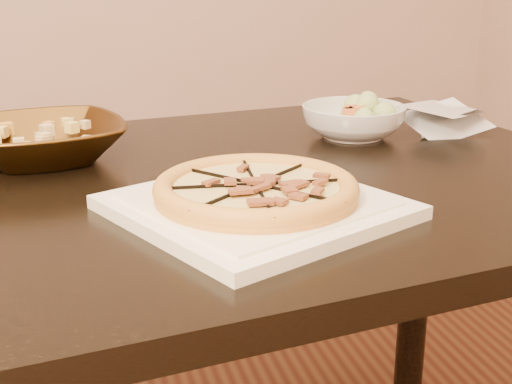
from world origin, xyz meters
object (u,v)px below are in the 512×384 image
pizza (256,189)px  bronze_bowl (42,142)px  dining_table (183,243)px  plate (256,206)px  salad_bowl (353,122)px

pizza → bronze_bowl: bronze_bowl is taller
dining_table → plate: bearing=-67.6°
plate → salad_bowl: (0.29, 0.36, 0.02)m
salad_bowl → bronze_bowl: bearing=-178.3°
pizza → bronze_bowl: bearing=128.5°
pizza → bronze_bowl: 0.44m
salad_bowl → dining_table: bearing=-152.6°
dining_table → plate: size_ratio=3.50×
dining_table → bronze_bowl: 0.29m
plate → salad_bowl: 0.46m
plate → dining_table: bearing=112.4°
plate → salad_bowl: size_ratio=2.22×
dining_table → bronze_bowl: bearing=139.9°
bronze_bowl → salad_bowl: bearing=1.7°
plate → bronze_bowl: size_ratio=1.60×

